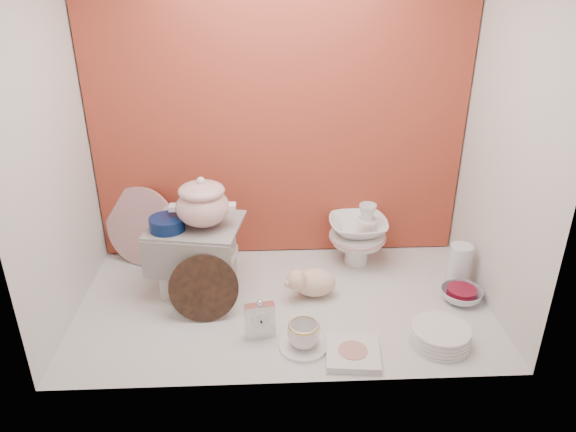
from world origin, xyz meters
The scene contains 17 objects.
ground centered at (0.00, 0.00, 0.00)m, with size 1.80×1.80×0.00m, color silver.
niche_shell centered at (0.00, 0.18, 0.93)m, with size 1.86×1.03×1.53m.
step_stool centered at (-0.38, 0.15, 0.17)m, with size 0.39×0.34×0.33m, color silver, non-canonical shape.
soup_tureen centered at (-0.34, 0.12, 0.45)m, with size 0.27×0.27×0.23m, color white, non-canonical shape.
cobalt_bowl centered at (-0.50, 0.09, 0.36)m, with size 0.15×0.15×0.06m, color #091B47.
floral_platter centered at (-0.69, 0.41, 0.19)m, with size 0.40×0.12×0.39m, color silver, non-canonical shape.
blue_white_vase centered at (-0.40, 0.27, 0.12)m, with size 0.22×0.22×0.23m, color white.
lacquer_tray centered at (-0.34, -0.09, 0.14)m, with size 0.29×0.09×0.29m, color black, non-canonical shape.
mantel_clock centered at (-0.10, -0.23, 0.09)m, with size 0.12×0.04×0.17m, color silver.
plush_pig centered at (0.14, 0.05, 0.07)m, with size 0.24×0.16×0.14m, color beige.
teacup_saucer centered at (0.07, -0.31, 0.01)m, with size 0.19×0.19×0.01m, color white.
gold_rim_teacup centered at (0.07, -0.31, 0.06)m, with size 0.13×0.13×0.10m, color white.
lattice_dish centered at (0.25, -0.37, 0.01)m, with size 0.20×0.20×0.03m, color white.
dinner_plate_stack centered at (0.61, -0.31, 0.04)m, with size 0.25×0.25×0.07m, color white.
crystal_bowl centered at (0.79, -0.02, 0.03)m, with size 0.18×0.18×0.06m, color silver.
clear_glass_vase centered at (0.82, 0.12, 0.10)m, with size 0.10×0.10×0.20m, color silver.
porcelain_tower centered at (0.38, 0.34, 0.16)m, with size 0.28×0.28×0.33m, color white, non-canonical shape.
Camera 1 is at (-0.07, -1.99, 1.38)m, focal length 33.49 mm.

